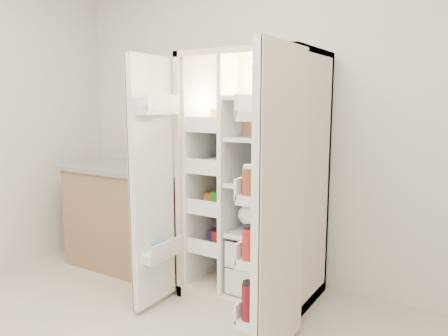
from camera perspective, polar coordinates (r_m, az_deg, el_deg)
The scene contains 5 objects.
wall_back at distance 3.46m, azimuth 6.76°, elevation 7.12°, with size 4.00×0.02×2.70m, color silver.
refrigerator at distance 3.20m, azimuth 4.69°, elevation -3.97°, with size 0.92×0.70×1.80m.
freezer_door at distance 2.97m, azimuth -9.59°, elevation -2.14°, with size 0.15×0.40×1.72m.
fridge_door at distance 2.37m, azimuth 7.11°, elevation -5.51°, with size 0.17×0.58×1.72m.
kitchen_counter at distance 3.84m, azimuth -11.64°, elevation -6.42°, with size 1.24×0.66×0.90m.
Camera 1 is at (1.47, -1.13, 1.45)m, focal length 34.00 mm.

